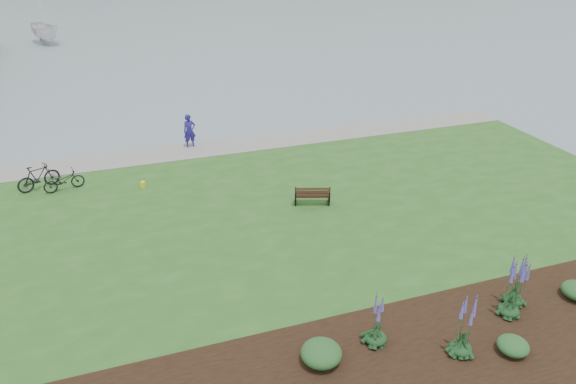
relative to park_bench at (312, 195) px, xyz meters
name	(u,v)px	position (x,y,z in m)	size (l,w,h in m)	color
ground	(258,213)	(-2.17, 0.73, -0.85)	(600.00, 600.00, 0.00)	slate
lawn	(272,232)	(-2.17, -1.27, -0.65)	(34.00, 20.00, 0.40)	#27571E
shoreline_path	(223,147)	(-2.17, 7.63, -0.44)	(34.00, 2.20, 0.03)	gray
garden_bed	(458,345)	(0.83, -9.07, -0.43)	(24.00, 4.40, 0.04)	black
park_bench	(312,195)	(0.00, 0.00, 0.00)	(1.57, 1.03, 0.91)	#311D13
person	(189,128)	(-3.79, 8.23, 0.61)	(0.77, 0.53, 2.12)	navy
bicycle_a	(64,181)	(-9.93, 4.85, 0.01)	(1.74, 0.61, 0.91)	black
bicycle_b	(38,177)	(-10.99, 5.35, 0.12)	(1.89, 0.55, 1.14)	black
sailboat	(48,43)	(-13.53, 44.83, -0.85)	(9.67, 9.84, 25.49)	silver
pannier	(143,185)	(-6.62, 4.00, -0.31)	(0.16, 0.25, 0.27)	yellow
echium_0	(464,329)	(0.67, -9.35, 0.43)	(0.62, 0.62, 2.08)	#133419
echium_1	(514,289)	(2.98, -8.48, 0.55)	(0.62, 0.62, 2.33)	#133419
echium_4	(377,323)	(-1.32, -8.25, 0.28)	(0.62, 0.62, 1.87)	#133419
echium_5	(517,283)	(3.46, -8.09, 0.36)	(0.62, 0.62, 1.82)	#133419
shrub_0	(321,353)	(-3.02, -8.42, -0.13)	(1.11, 1.11, 0.55)	#1E4C21
shrub_1	(513,346)	(2.03, -9.77, -0.20)	(0.85, 0.85, 0.43)	#1E4C21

